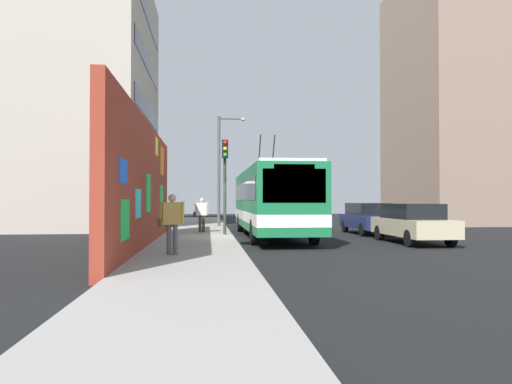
% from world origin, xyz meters
% --- Properties ---
extents(ground_plane, '(80.00, 80.00, 0.00)m').
position_xyz_m(ground_plane, '(0.00, 0.00, 0.00)').
color(ground_plane, black).
extents(sidewalk_slab, '(48.00, 3.20, 0.15)m').
position_xyz_m(sidewalk_slab, '(0.00, 1.60, 0.07)').
color(sidewalk_slab, gray).
rests_on(sidewalk_slab, ground_plane).
extents(graffiti_wall, '(14.95, 0.32, 4.45)m').
position_xyz_m(graffiti_wall, '(-3.52, 3.35, 2.23)').
color(graffiti_wall, maroon).
rests_on(graffiti_wall, ground_plane).
extents(building_far_left, '(13.82, 8.25, 16.55)m').
position_xyz_m(building_far_left, '(11.21, 9.20, 8.27)').
color(building_far_left, '#B2A899').
rests_on(building_far_left, ground_plane).
extents(building_far_right, '(10.46, 7.02, 18.52)m').
position_xyz_m(building_far_right, '(13.41, -17.00, 9.26)').
color(building_far_right, gray).
rests_on(building_far_right, ground_plane).
extents(city_bus, '(12.27, 2.60, 4.95)m').
position_xyz_m(city_bus, '(1.27, -1.80, 1.77)').
color(city_bus, '#19723F').
rests_on(city_bus, ground_plane).
extents(parked_car_champagne, '(4.73, 1.79, 1.58)m').
position_xyz_m(parked_car_champagne, '(-2.42, -7.00, 0.83)').
color(parked_car_champagne, '#C6B793').
rests_on(parked_car_champagne, ground_plane).
extents(parked_car_navy, '(4.55, 1.78, 1.58)m').
position_xyz_m(parked_car_navy, '(2.84, -7.00, 0.83)').
color(parked_car_navy, navy).
rests_on(parked_car_navy, ground_plane).
extents(pedestrian_midblock, '(0.22, 0.75, 1.68)m').
position_xyz_m(pedestrian_midblock, '(2.76, 1.43, 1.13)').
color(pedestrian_midblock, '#3F3326').
rests_on(pedestrian_midblock, sidewalk_slab).
extents(pedestrian_near_wall, '(0.23, 0.77, 1.74)m').
position_xyz_m(pedestrian_near_wall, '(-6.92, 2.16, 1.18)').
color(pedestrian_near_wall, '#595960').
rests_on(pedestrian_near_wall, sidewalk_slab).
extents(traffic_light, '(0.49, 0.28, 4.35)m').
position_xyz_m(traffic_light, '(1.04, 0.35, 3.07)').
color(traffic_light, '#2D382D').
rests_on(traffic_light, sidewalk_slab).
extents(street_lamp, '(0.44, 1.72, 6.76)m').
position_xyz_m(street_lamp, '(8.63, 0.27, 4.02)').
color(street_lamp, '#4C4C51').
rests_on(street_lamp, sidewalk_slab).
extents(curbside_puddle, '(1.47, 1.47, 0.00)m').
position_xyz_m(curbside_puddle, '(-1.83, -0.60, 0.00)').
color(curbside_puddle, black).
rests_on(curbside_puddle, ground_plane).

